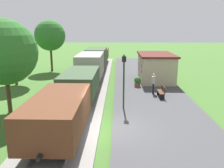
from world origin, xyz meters
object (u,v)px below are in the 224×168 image
Objects in this scene: freight_train at (91,67)px; tree_trackside_far at (13,45)px; tree_field_left at (50,36)px; person_waiting at (153,83)px; potted_planter at (138,81)px; bench_down_platform at (146,68)px; tree_trackside_mid at (4,52)px; station_hut at (156,67)px; bench_near_hut at (162,91)px; lamp_post_near at (124,72)px.

tree_trackside_far is at bearing -166.46° from freight_train.
tree_field_left is (1.45, 7.66, 0.69)m from tree_trackside_far.
person_waiting reaches higher than potted_planter.
freight_train is 5.68m from potted_planter.
tree_trackside_far is (-13.71, -6.40, 3.23)m from bench_down_platform.
potted_planter is 0.15× the size of tree_trackside_far.
freight_train is 10.75m from tree_trackside_mid.
station_hut is 14.69m from tree_trackside_mid.
bench_down_platform is 0.25× the size of tree_trackside_far.
tree_trackside_far is at bearing -154.96° from bench_down_platform.
station_hut is 5.23m from person_waiting.
bench_near_hut is 1.25m from person_waiting.
bench_down_platform is 0.88× the size of person_waiting.
bench_near_hut is at bearing -45.22° from tree_field_left.
tree_field_left reaches higher than tree_trackside_mid.
station_hut reaches higher than potted_planter.
bench_near_hut is 1.64× the size of potted_planter.
freight_train is at bearing -31.31° from person_waiting.
tree_trackside_far is (-14.15, -1.47, 2.30)m from station_hut.
freight_train is 5.24× the size of tree_trackside_mid.
freight_train is 6.81m from station_hut.
lamp_post_near is (-1.45, -6.08, 2.08)m from potted_planter.
bench_down_platform is at bearing 52.60° from tree_trackside_mid.
tree_field_left is (-12.26, 12.35, 3.92)m from bench_near_hut.
person_waiting reaches higher than bench_down_platform.
potted_planter is at bearing -6.01° from tree_trackside_far.
person_waiting is at bearing -64.94° from potted_planter.
bench_near_hut is 11.09m from bench_down_platform.
lamp_post_near is 0.56× the size of tree_field_left.
bench_near_hut is 1.00× the size of bench_down_platform.
tree_trackside_far is at bearing -3.93° from person_waiting.
bench_down_platform is 12.93m from tree_field_left.
tree_field_left reaches higher than bench_down_platform.
tree_trackside_mid is at bearing -127.40° from bench_down_platform.
tree_field_left is (-12.26, 1.26, 3.92)m from bench_down_platform.
potted_planter is at bearing 35.07° from tree_trackside_mid.
tree_trackside_mid is (-10.78, -14.10, 3.37)m from bench_down_platform.
potted_planter is (4.73, -3.04, -0.80)m from freight_train.
person_waiting is at bearing -92.95° from bench_down_platform.
person_waiting is 0.26× the size of tree_field_left.
potted_planter is at bearing 76.61° from lamp_post_near.
station_hut is (6.80, -0.30, 0.13)m from freight_train.
lamp_post_near is 7.82m from tree_trackside_mid.
potted_planter is at bearing -40.05° from tree_field_left.
potted_planter is at bearing -53.40° from person_waiting.
freight_train is at bearing 177.45° from station_hut.
tree_trackside_far is (-7.35, -1.77, 2.42)m from freight_train.
person_waiting is (-0.96, -5.12, -0.47)m from station_hut.
tree_trackside_far reaches higher than person_waiting.
tree_trackside_mid is at bearing -177.44° from lamp_post_near.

